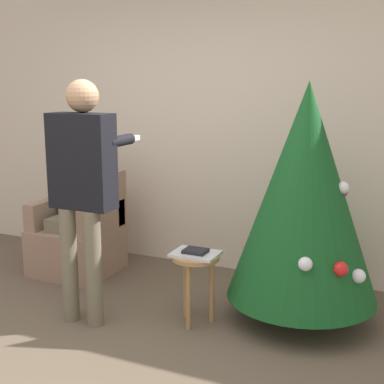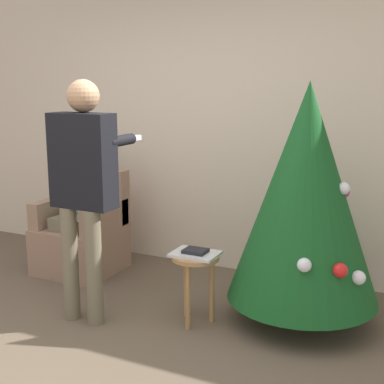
{
  "view_description": "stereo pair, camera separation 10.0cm",
  "coord_description": "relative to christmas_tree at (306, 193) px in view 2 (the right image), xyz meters",
  "views": [
    {
      "loc": [
        1.93,
        -2.35,
        1.76
      ],
      "look_at": [
        0.4,
        1.02,
        0.98
      ],
      "focal_mm": 50.0,
      "sensor_mm": 36.0,
      "label": 1
    },
    {
      "loc": [
        2.02,
        -2.31,
        1.76
      ],
      "look_at": [
        0.4,
        1.02,
        0.98
      ],
      "focal_mm": 50.0,
      "sensor_mm": 36.0,
      "label": 2
    }
  ],
  "objects": [
    {
      "name": "wall_back",
      "position": [
        -1.13,
        0.86,
        0.38
      ],
      "size": [
        8.0,
        0.06,
        2.7
      ],
      "color": "beige",
      "rests_on": "ground_plane"
    },
    {
      "name": "armchair",
      "position": [
        -2.13,
        0.21,
        -0.63
      ],
      "size": [
        0.69,
        0.67,
        0.94
      ],
      "color": "#93705B",
      "rests_on": "ground_plane"
    },
    {
      "name": "side_stool",
      "position": [
        -0.69,
        -0.36,
        -0.56
      ],
      "size": [
        0.35,
        0.35,
        0.52
      ],
      "color": "#A37547",
      "rests_on": "ground_plane"
    },
    {
      "name": "book",
      "position": [
        -0.69,
        -0.36,
        -0.42
      ],
      "size": [
        0.17,
        0.14,
        0.02
      ],
      "color": "black",
      "rests_on": "laptop"
    },
    {
      "name": "laptop",
      "position": [
        -0.69,
        -0.36,
        -0.44
      ],
      "size": [
        0.33,
        0.25,
        0.02
      ],
      "color": "silver",
      "rests_on": "side_stool"
    },
    {
      "name": "person_seated",
      "position": [
        -2.13,
        0.19,
        -0.29
      ],
      "size": [
        0.36,
        0.46,
        1.25
      ],
      "color": "#6B604C",
      "rests_on": "ground_plane"
    },
    {
      "name": "ground_plane",
      "position": [
        -1.13,
        -1.37,
        -0.97
      ],
      "size": [
        14.0,
        14.0,
        0.0
      ],
      "primitive_type": "plane",
      "color": "brown"
    },
    {
      "name": "person_standing",
      "position": [
        -1.45,
        -0.63,
        0.1
      ],
      "size": [
        0.48,
        0.57,
        1.77
      ],
      "color": "#6B604C",
      "rests_on": "ground_plane"
    },
    {
      "name": "christmas_tree",
      "position": [
        0.0,
        0.0,
        0.0
      ],
      "size": [
        1.09,
        1.09,
        1.76
      ],
      "color": "brown",
      "rests_on": "ground_plane"
    }
  ]
}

